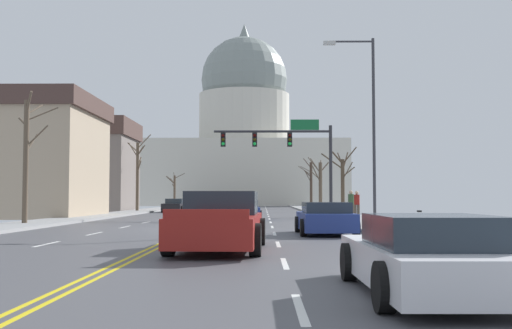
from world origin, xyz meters
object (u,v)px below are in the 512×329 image
Objects in this scene: sedan_near_01 at (237,215)px; pedestrian_01 at (351,203)px; sedan_near_04 at (427,257)px; sedan_oncoming_01 at (175,206)px; bicycle_parked at (418,224)px; sedan_near_00 at (244,211)px; sedan_oncoming_00 at (200,208)px; signal_gantry at (288,146)px; sedan_near_02 at (325,219)px; pickup_truck_near_03 at (220,223)px; street_lamp_right at (367,115)px; pedestrian_00 at (357,203)px.

sedan_near_01 is 2.81× the size of pedestrian_01.
sedan_near_04 reaches higher than sedan_near_01.
sedan_oncoming_01 reaches higher than bicycle_parked.
sedan_near_00 is 1.06× the size of sedan_oncoming_00.
signal_gantry is 17.50m from sedan_near_02.
pickup_truck_near_03 is at bearing -118.36° from sedan_near_02.
sedan_oncoming_01 reaches higher than sedan_near_01.
sedan_near_00 is 2.65× the size of bicycle_parked.
street_lamp_right is at bearing -56.25° from sedan_near_00.
sedan_near_02 is 0.97× the size of sedan_oncoming_01.
sedan_near_00 is at bearing 166.66° from pedestrian_01.
signal_gantry is 1.36× the size of pickup_truck_near_03.
street_lamp_right is at bearing -15.20° from sedan_near_01.
sedan_oncoming_00 reaches higher than sedan_near_04.
pickup_truck_near_03 reaches higher than sedan_near_01.
sedan_oncoming_01 reaches higher than sedan_near_04.
sedan_near_00 is 20.28m from pickup_truck_near_03.
sedan_near_00 is at bearing 89.81° from pickup_truck_near_03.
pedestrian_01 reaches higher than sedan_oncoming_01.
pedestrian_01 reaches higher than sedan_oncoming_00.
sedan_near_04 is (-2.49, -18.87, -4.68)m from street_lamp_right.
sedan_near_04 is (3.62, -20.53, 0.03)m from sedan_near_01.
sedan_near_04 is at bearing -97.51° from street_lamp_right.
signal_gantry reaches higher than pedestrian_00.
sedan_near_02 is 2.57× the size of pedestrian_01.
signal_gantry reaches higher than sedan_near_04.
sedan_near_00 is (-2.80, -3.31, -4.19)m from signal_gantry.
pickup_truck_near_03 is at bearing -96.92° from signal_gantry.
signal_gantry is 31.41m from sedan_near_04.
sedan_near_01 is at bearing -91.04° from sedan_near_00.
sedan_near_02 is 34.28m from sedan_oncoming_01.
sedan_near_04 reaches higher than bicycle_parked.
sedan_near_04 is 2.78× the size of pedestrian_01.
sedan_near_01 is 1.01× the size of sedan_near_04.
sedan_near_04 is 1.05× the size of sedan_oncoming_01.
pedestrian_00 is 1.52m from pedestrian_01.
sedan_near_04 is at bearing -79.06° from sedan_oncoming_00.
signal_gantry reaches higher than sedan_near_00.
pedestrian_01 reaches higher than sedan_near_00.
pedestrian_00 reaches higher than pickup_truck_near_03.
street_lamp_right is 31.13m from sedan_oncoming_01.
sedan_near_01 reaches higher than bicycle_parked.
sedan_near_04 is 2.82× the size of pedestrian_00.
pickup_truck_near_03 is at bearing -108.68° from pedestrian_01.
pickup_truck_near_03 reaches higher than bicycle_parked.
sedan_oncoming_00 is 26.05m from bicycle_parked.
pedestrian_01 is at bearing 42.07° from sedan_near_01.
pickup_truck_near_03 is at bearing -108.89° from pedestrian_00.
sedan_near_02 is 0.92× the size of sedan_near_04.
sedan_near_04 is at bearing -82.85° from sedan_near_00.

